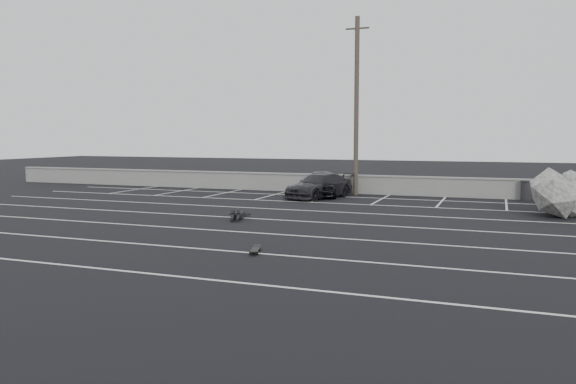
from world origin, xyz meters
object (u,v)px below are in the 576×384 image
at_px(car_left, 322,183).
at_px(car_right, 319,186).
at_px(person, 239,212).
at_px(skateboard, 255,250).
at_px(trash_bin, 527,190).
at_px(utility_pole, 356,106).

relative_size(car_left, car_right, 0.94).
relative_size(car_right, person, 1.84).
height_order(person, skateboard, person).
height_order(car_left, car_right, car_left).
xyz_separation_m(car_left, skateboard, (2.71, -14.87, -0.63)).
xyz_separation_m(car_right, skateboard, (2.58, -13.99, -0.56)).
relative_size(car_right, trash_bin, 4.31).
bearing_deg(skateboard, utility_pole, 77.93).
xyz_separation_m(car_left, person, (-0.61, -9.00, -0.48)).
distance_m(person, skateboard, 6.74).
bearing_deg(car_left, skateboard, -94.59).
bearing_deg(utility_pole, car_left, -141.21).
bearing_deg(car_right, person, -75.81).
bearing_deg(skateboard, car_right, 84.33).
distance_m(car_right, utility_pole, 4.96).
distance_m(car_left, trash_bin, 10.43).
xyz_separation_m(car_left, trash_bin, (10.30, 1.59, -0.19)).
relative_size(trash_bin, person, 0.43).
relative_size(car_right, utility_pole, 0.45).
bearing_deg(trash_bin, utility_pole, -177.82).
height_order(car_left, utility_pole, utility_pole).
bearing_deg(person, utility_pole, 60.87).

